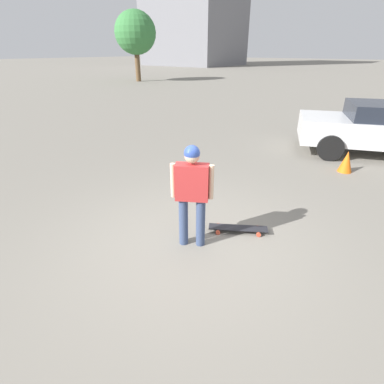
{
  "coord_description": "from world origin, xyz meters",
  "views": [
    {
      "loc": [
        -2.36,
        3.1,
        2.76
      ],
      "look_at": [
        0.0,
        0.0,
        0.9
      ],
      "focal_mm": 28.0,
      "sensor_mm": 36.0,
      "label": 1
    }
  ],
  "objects_px": {
    "skateboard": "(238,228)",
    "car_parked_near": "(378,128)",
    "person": "(192,189)",
    "traffic_cone": "(346,162)"
  },
  "relations": [
    {
      "from": "skateboard",
      "to": "car_parked_near",
      "type": "bearing_deg",
      "value": -131.41
    },
    {
      "from": "person",
      "to": "car_parked_near",
      "type": "relative_size",
      "value": 0.35
    },
    {
      "from": "person",
      "to": "traffic_cone",
      "type": "distance_m",
      "value": 4.93
    },
    {
      "from": "car_parked_near",
      "to": "person",
      "type": "bearing_deg",
      "value": 55.74
    },
    {
      "from": "car_parked_near",
      "to": "traffic_cone",
      "type": "relative_size",
      "value": 8.67
    },
    {
      "from": "person",
      "to": "car_parked_near",
      "type": "height_order",
      "value": "person"
    },
    {
      "from": "person",
      "to": "skateboard",
      "type": "height_order",
      "value": "person"
    },
    {
      "from": "person",
      "to": "skateboard",
      "type": "bearing_deg",
      "value": 30.39
    },
    {
      "from": "skateboard",
      "to": "car_parked_near",
      "type": "relative_size",
      "value": 0.2
    },
    {
      "from": "car_parked_near",
      "to": "traffic_cone",
      "type": "distance_m",
      "value": 2.09
    }
  ]
}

